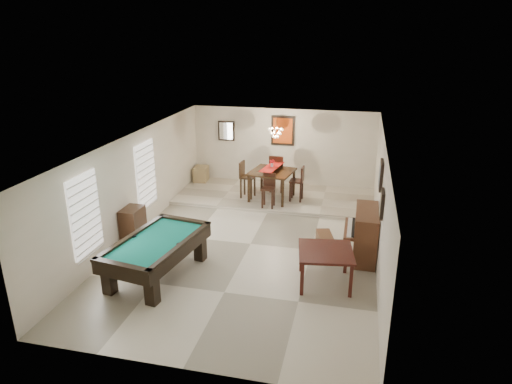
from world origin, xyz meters
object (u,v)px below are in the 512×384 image
at_px(upright_piano, 360,233).
at_px(dining_table, 272,183).
at_px(flower_vase, 272,163).
at_px(corner_bench, 201,174).
at_px(dining_chair_south, 268,191).
at_px(piano_bench, 325,245).
at_px(dining_chair_north, 277,173).
at_px(pool_table, 157,258).
at_px(apothecary_chest, 133,227).
at_px(dining_chair_east, 296,184).
at_px(chandelier, 276,129).
at_px(dining_chair_west, 248,180).
at_px(square_table, 325,267).

distance_m(upright_piano, dining_table, 3.97).
distance_m(flower_vase, corner_bench, 3.03).
distance_m(flower_vase, dining_chair_south, 0.94).
distance_m(piano_bench, dining_chair_north, 4.22).
relative_size(pool_table, dining_chair_north, 2.04).
height_order(upright_piano, corner_bench, upright_piano).
distance_m(upright_piano, apothecary_chest, 5.40).
bearing_deg(piano_bench, dining_chair_east, 110.20).
height_order(piano_bench, dining_chair_east, dining_chair_east).
bearing_deg(dining_chair_north, upright_piano, 126.45).
bearing_deg(chandelier, dining_table, -99.13).
bearing_deg(chandelier, dining_chair_west, -158.71).
height_order(square_table, upright_piano, upright_piano).
bearing_deg(apothecary_chest, dining_chair_east, 46.38).
distance_m(upright_piano, dining_chair_east, 3.56).
bearing_deg(dining_table, flower_vase, 0.00).
height_order(dining_table, flower_vase, flower_vase).
relative_size(square_table, dining_table, 0.90).
bearing_deg(dining_chair_south, upright_piano, -41.84).
distance_m(pool_table, dining_table, 5.07).
height_order(upright_piano, flower_vase, flower_vase).
relative_size(dining_table, dining_chair_north, 1.02).
xyz_separation_m(apothecary_chest, chandelier, (2.77, 3.87, 1.72)).
height_order(apothecary_chest, dining_table, dining_table).
distance_m(flower_vase, dining_chair_west, 0.93).
bearing_deg(dining_chair_east, dining_chair_west, -85.55).
bearing_deg(dining_chair_east, dining_table, -84.79).
distance_m(upright_piano, dining_chair_north, 4.53).
height_order(dining_table, dining_chair_east, dining_chair_east).
xyz_separation_m(pool_table, flower_vase, (1.54, 4.82, 0.83)).
xyz_separation_m(dining_chair_east, corner_bench, (-3.41, 1.11, -0.28)).
bearing_deg(dining_chair_west, dining_chair_north, -40.30).
xyz_separation_m(piano_bench, corner_bench, (-4.54, 4.19, 0.13)).
distance_m(apothecary_chest, chandelier, 5.06).
relative_size(apothecary_chest, corner_bench, 1.75).
distance_m(dining_chair_north, dining_chair_east, 0.99).
relative_size(pool_table, dining_chair_south, 2.50).
xyz_separation_m(pool_table, dining_table, (1.54, 4.82, 0.22)).
height_order(square_table, apothecary_chest, apothecary_chest).
height_order(upright_piano, chandelier, chandelier).
relative_size(flower_vase, dining_chair_south, 0.24).
bearing_deg(dining_table, dining_chair_south, -87.02).
bearing_deg(dining_chair_west, dining_chair_east, -82.18).
height_order(piano_bench, flower_vase, flower_vase).
xyz_separation_m(apothecary_chest, flower_vase, (2.72, 3.59, 0.76)).
relative_size(pool_table, dining_chair_east, 2.31).
relative_size(corner_bench, chandelier, 0.91).
bearing_deg(dining_table, pool_table, -107.66).
xyz_separation_m(pool_table, square_table, (3.51, 0.46, -0.03)).
distance_m(apothecary_chest, dining_table, 4.51).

